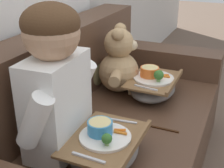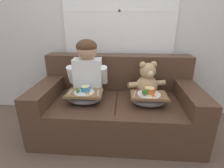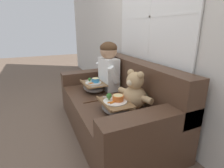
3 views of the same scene
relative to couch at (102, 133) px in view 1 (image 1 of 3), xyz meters
name	(u,v)px [view 1 (image 1 of 3)]	position (x,y,z in m)	size (l,w,h in m)	color
couch	(102,133)	(0.00, 0.00, 0.00)	(1.84, 0.94, 0.87)	#4C3323
throw_pillow_behind_child	(25,111)	(-0.35, 0.23, 0.27)	(0.32, 0.16, 0.34)	tan
throw_pillow_behind_teddy	(94,64)	(0.35, 0.23, 0.27)	(0.30, 0.14, 0.31)	#898456
child_figure	(55,75)	(-0.35, 0.05, 0.48)	(0.48, 0.24, 0.66)	white
teddy_bear	(120,64)	(0.35, 0.04, 0.29)	(0.46, 0.33, 0.43)	tan
lap_tray_child	(105,148)	(-0.35, -0.18, 0.18)	(0.39, 0.28, 0.18)	slate
lap_tray_teddy	(153,86)	(0.35, -0.18, 0.18)	(0.38, 0.27, 0.20)	slate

